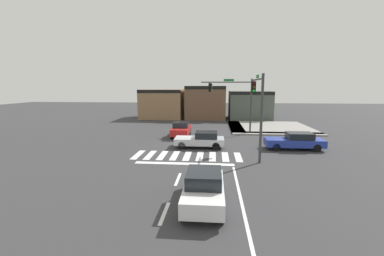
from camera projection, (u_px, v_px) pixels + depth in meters
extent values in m
plane|color=#353538|center=(192.00, 143.00, 24.02)|extent=(120.00, 120.00, 0.00)
cube|color=silver|center=(138.00, 155.00, 19.92)|extent=(0.49, 2.66, 0.01)
cube|color=silver|center=(150.00, 155.00, 19.84)|extent=(0.49, 2.66, 0.01)
cube|color=silver|center=(162.00, 155.00, 19.76)|extent=(0.49, 2.66, 0.01)
cube|color=silver|center=(175.00, 156.00, 19.67)|extent=(0.49, 2.66, 0.01)
cube|color=silver|center=(187.00, 156.00, 19.59)|extent=(0.49, 2.66, 0.01)
cube|color=silver|center=(200.00, 156.00, 19.51)|extent=(0.49, 2.66, 0.01)
cube|color=silver|center=(212.00, 156.00, 19.43)|extent=(0.49, 2.66, 0.01)
cube|color=silver|center=(225.00, 157.00, 19.34)|extent=(0.49, 2.66, 0.01)
cube|color=silver|center=(238.00, 157.00, 19.26)|extent=(0.49, 2.66, 0.01)
cube|color=white|center=(184.00, 164.00, 17.62)|extent=(6.80, 0.50, 0.01)
cube|color=white|center=(178.00, 179.00, 14.67)|extent=(0.16, 2.00, 0.01)
cube|color=white|center=(164.00, 213.00, 10.74)|extent=(0.16, 2.00, 0.01)
cube|color=white|center=(254.00, 256.00, 8.00)|extent=(0.14, 18.00, 0.01)
cylinder|color=yellow|center=(211.00, 176.00, 15.26)|extent=(1.20, 1.20, 0.01)
cylinder|color=white|center=(206.00, 175.00, 15.28)|extent=(0.19, 0.19, 0.00)
cylinder|color=white|center=(215.00, 176.00, 15.24)|extent=(0.19, 0.19, 0.00)
cube|color=white|center=(211.00, 175.00, 15.26)|extent=(0.54, 0.05, 0.00)
cube|color=gray|center=(278.00, 134.00, 28.34)|extent=(10.00, 1.60, 0.15)
cube|color=gray|center=(236.00, 127.00, 33.43)|extent=(1.60, 10.00, 0.15)
cube|color=gray|center=(269.00, 127.00, 33.06)|extent=(10.00, 10.00, 0.15)
cube|color=#93704C|center=(163.00, 104.00, 43.15)|extent=(6.76, 6.52, 4.72)
cube|color=black|center=(159.00, 91.00, 39.81)|extent=(6.76, 0.50, 0.50)
cube|color=brown|center=(206.00, 102.00, 42.27)|extent=(6.32, 6.08, 5.29)
cube|color=black|center=(205.00, 88.00, 39.10)|extent=(6.32, 0.50, 0.50)
cube|color=#4C564C|center=(250.00, 105.00, 41.78)|extent=(6.51, 6.19, 4.46)
cube|color=black|center=(253.00, 93.00, 38.62)|extent=(6.51, 0.50, 0.50)
cylinder|color=#383A3D|center=(261.00, 119.00, 17.33)|extent=(0.18, 0.18, 6.06)
cylinder|color=#383A3D|center=(257.00, 79.00, 19.35)|extent=(0.12, 4.98, 0.12)
cube|color=black|center=(254.00, 87.00, 20.91)|extent=(0.32, 0.32, 0.95)
sphere|color=#470A0A|center=(254.00, 83.00, 20.69)|extent=(0.22, 0.22, 0.22)
sphere|color=#4C330C|center=(254.00, 87.00, 20.74)|extent=(0.22, 0.22, 0.22)
sphere|color=#1ED833|center=(254.00, 91.00, 20.79)|extent=(0.22, 0.22, 0.22)
cube|color=#197233|center=(258.00, 76.00, 19.07)|extent=(0.03, 1.10, 0.24)
cylinder|color=#383A3D|center=(251.00, 107.00, 28.35)|extent=(0.18, 0.18, 6.05)
cylinder|color=#383A3D|center=(226.00, 82.00, 28.16)|extent=(5.49, 0.12, 0.12)
cube|color=black|center=(210.00, 87.00, 28.40)|extent=(0.32, 0.32, 0.95)
sphere|color=#470A0A|center=(212.00, 85.00, 28.34)|extent=(0.22, 0.22, 0.22)
sphere|color=#4C330C|center=(211.00, 87.00, 28.39)|extent=(0.22, 0.22, 0.22)
sphere|color=#1ED833|center=(211.00, 90.00, 28.44)|extent=(0.22, 0.22, 0.22)
cube|color=#197233|center=(229.00, 80.00, 28.10)|extent=(1.10, 0.03, 0.24)
cube|color=#B7BABF|center=(199.00, 141.00, 22.27)|extent=(4.20, 1.91, 0.55)
cube|color=black|center=(206.00, 135.00, 22.14)|extent=(1.85, 1.68, 0.53)
cylinder|color=black|center=(182.00, 146.00, 21.61)|extent=(0.64, 0.22, 0.64)
cylinder|color=black|center=(184.00, 141.00, 23.27)|extent=(0.64, 0.22, 0.64)
cylinder|color=black|center=(216.00, 146.00, 21.36)|extent=(0.64, 0.22, 0.64)
cylinder|color=black|center=(216.00, 142.00, 23.02)|extent=(0.64, 0.22, 0.64)
cube|color=red|center=(181.00, 130.00, 27.07)|extent=(1.74, 4.15, 0.69)
cube|color=black|center=(181.00, 125.00, 26.87)|extent=(1.53, 1.76, 0.52)
cylinder|color=black|center=(187.00, 136.00, 25.67)|extent=(0.22, 0.72, 0.72)
cylinder|color=black|center=(172.00, 136.00, 25.80)|extent=(0.22, 0.72, 0.72)
cylinder|color=black|center=(190.00, 131.00, 28.44)|extent=(0.22, 0.72, 0.72)
cylinder|color=black|center=(176.00, 131.00, 28.57)|extent=(0.22, 0.72, 0.72)
cube|color=#23389E|center=(294.00, 142.00, 21.55)|extent=(4.71, 1.70, 0.61)
cube|color=black|center=(300.00, 136.00, 21.42)|extent=(2.03, 1.50, 0.53)
cylinder|color=black|center=(276.00, 147.00, 21.00)|extent=(0.64, 0.22, 0.64)
cylinder|color=black|center=(272.00, 143.00, 22.46)|extent=(0.64, 0.22, 0.64)
cylinder|color=black|center=(317.00, 148.00, 20.73)|extent=(0.64, 0.22, 0.64)
cylinder|color=black|center=(310.00, 144.00, 22.18)|extent=(0.64, 0.22, 0.64)
cube|color=white|center=(204.00, 191.00, 11.40)|extent=(1.72, 4.14, 0.66)
cube|color=black|center=(204.00, 177.00, 11.32)|extent=(1.51, 1.94, 0.58)
cylinder|color=black|center=(190.00, 185.00, 12.89)|extent=(0.22, 0.70, 0.70)
cylinder|color=black|center=(220.00, 186.00, 12.76)|extent=(0.22, 0.70, 0.70)
cylinder|color=black|center=(183.00, 212.00, 10.13)|extent=(0.22, 0.70, 0.70)
cylinder|color=black|center=(222.00, 213.00, 10.00)|extent=(0.22, 0.70, 0.70)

